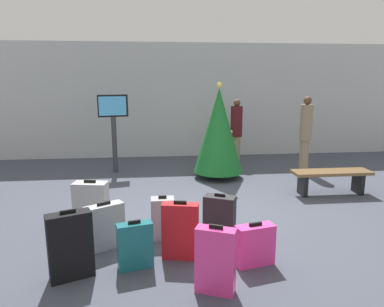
{
  "coord_description": "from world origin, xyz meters",
  "views": [
    {
      "loc": [
        -0.82,
        -5.56,
        2.26
      ],
      "look_at": [
        -0.15,
        0.86,
        0.9
      ],
      "focal_mm": 33.0,
      "sensor_mm": 36.0,
      "label": 1
    }
  ],
  "objects_px": {
    "waiting_bench": "(331,177)",
    "suitcase_2": "(255,245)",
    "holiday_tree": "(219,131)",
    "suitcase_5": "(135,246)",
    "flight_info_kiosk": "(113,120)",
    "suitcase_4": "(163,218)",
    "suitcase_6": "(180,231)",
    "suitcase_8": "(215,261)",
    "suitcase_7": "(91,207)",
    "traveller_1": "(236,130)",
    "suitcase_3": "(219,215)",
    "suitcase_1": "(105,227)",
    "traveller_0": "(306,132)",
    "suitcase_0": "(70,246)"
  },
  "relations": [
    {
      "from": "waiting_bench",
      "to": "suitcase_5",
      "type": "relative_size",
      "value": 2.51
    },
    {
      "from": "suitcase_8",
      "to": "traveller_0",
      "type": "bearing_deg",
      "value": 57.61
    },
    {
      "from": "suitcase_3",
      "to": "waiting_bench",
      "type": "bearing_deg",
      "value": 31.77
    },
    {
      "from": "suitcase_3",
      "to": "suitcase_4",
      "type": "bearing_deg",
      "value": -172.98
    },
    {
      "from": "waiting_bench",
      "to": "suitcase_8",
      "type": "height_order",
      "value": "suitcase_8"
    },
    {
      "from": "traveller_0",
      "to": "suitcase_7",
      "type": "height_order",
      "value": "traveller_0"
    },
    {
      "from": "holiday_tree",
      "to": "suitcase_1",
      "type": "height_order",
      "value": "holiday_tree"
    },
    {
      "from": "flight_info_kiosk",
      "to": "suitcase_4",
      "type": "distance_m",
      "value": 4.13
    },
    {
      "from": "waiting_bench",
      "to": "suitcase_2",
      "type": "relative_size",
      "value": 2.81
    },
    {
      "from": "suitcase_6",
      "to": "suitcase_8",
      "type": "xyz_separation_m",
      "value": [
        0.32,
        -0.79,
        0.0
      ]
    },
    {
      "from": "holiday_tree",
      "to": "suitcase_2",
      "type": "relative_size",
      "value": 3.97
    },
    {
      "from": "suitcase_3",
      "to": "suitcase_8",
      "type": "relative_size",
      "value": 0.79
    },
    {
      "from": "waiting_bench",
      "to": "suitcase_3",
      "type": "xyz_separation_m",
      "value": [
        -2.54,
        -1.57,
        -0.07
      ]
    },
    {
      "from": "suitcase_5",
      "to": "suitcase_6",
      "type": "distance_m",
      "value": 0.6
    },
    {
      "from": "flight_info_kiosk",
      "to": "traveller_0",
      "type": "xyz_separation_m",
      "value": [
        4.63,
        -0.47,
        -0.29
      ]
    },
    {
      "from": "suitcase_5",
      "to": "holiday_tree",
      "type": "bearing_deg",
      "value": 66.26
    },
    {
      "from": "flight_info_kiosk",
      "to": "suitcase_2",
      "type": "xyz_separation_m",
      "value": [
        2.19,
        -4.71,
        -1.03
      ]
    },
    {
      "from": "suitcase_5",
      "to": "suitcase_6",
      "type": "xyz_separation_m",
      "value": [
        0.56,
        0.19,
        0.08
      ]
    },
    {
      "from": "suitcase_1",
      "to": "suitcase_6",
      "type": "distance_m",
      "value": 1.06
    },
    {
      "from": "flight_info_kiosk",
      "to": "traveller_1",
      "type": "height_order",
      "value": "flight_info_kiosk"
    },
    {
      "from": "flight_info_kiosk",
      "to": "suitcase_0",
      "type": "distance_m",
      "value": 4.87
    },
    {
      "from": "flight_info_kiosk",
      "to": "suitcase_3",
      "type": "height_order",
      "value": "flight_info_kiosk"
    },
    {
      "from": "waiting_bench",
      "to": "traveller_1",
      "type": "height_order",
      "value": "traveller_1"
    },
    {
      "from": "suitcase_6",
      "to": "suitcase_0",
      "type": "bearing_deg",
      "value": -165.46
    },
    {
      "from": "flight_info_kiosk",
      "to": "suitcase_1",
      "type": "distance_m",
      "value": 4.2
    },
    {
      "from": "suitcase_0",
      "to": "suitcase_6",
      "type": "xyz_separation_m",
      "value": [
        1.28,
        0.33,
        -0.03
      ]
    },
    {
      "from": "suitcase_4",
      "to": "suitcase_5",
      "type": "relative_size",
      "value": 1.05
    },
    {
      "from": "suitcase_0",
      "to": "suitcase_2",
      "type": "relative_size",
      "value": 1.51
    },
    {
      "from": "suitcase_3",
      "to": "suitcase_1",
      "type": "bearing_deg",
      "value": -168.84
    },
    {
      "from": "waiting_bench",
      "to": "suitcase_7",
      "type": "height_order",
      "value": "suitcase_7"
    },
    {
      "from": "suitcase_1",
      "to": "suitcase_8",
      "type": "bearing_deg",
      "value": -41.58
    },
    {
      "from": "suitcase_6",
      "to": "traveller_0",
      "type": "bearing_deg",
      "value": 49.97
    },
    {
      "from": "suitcase_1",
      "to": "suitcase_7",
      "type": "relative_size",
      "value": 0.82
    },
    {
      "from": "suitcase_3",
      "to": "suitcase_2",
      "type": "bearing_deg",
      "value": -74.38
    },
    {
      "from": "waiting_bench",
      "to": "suitcase_8",
      "type": "bearing_deg",
      "value": -133.05
    },
    {
      "from": "suitcase_1",
      "to": "suitcase_2",
      "type": "relative_size",
      "value": 1.2
    },
    {
      "from": "traveller_1",
      "to": "suitcase_2",
      "type": "distance_m",
      "value": 5.43
    },
    {
      "from": "waiting_bench",
      "to": "traveller_1",
      "type": "relative_size",
      "value": 0.89
    },
    {
      "from": "suitcase_7",
      "to": "suitcase_8",
      "type": "bearing_deg",
      "value": -47.86
    },
    {
      "from": "holiday_tree",
      "to": "suitcase_5",
      "type": "distance_m",
      "value": 4.33
    },
    {
      "from": "traveller_0",
      "to": "suitcase_5",
      "type": "height_order",
      "value": "traveller_0"
    },
    {
      "from": "suitcase_2",
      "to": "suitcase_8",
      "type": "distance_m",
      "value": 0.8
    },
    {
      "from": "suitcase_6",
      "to": "suitcase_1",
      "type": "bearing_deg",
      "value": 159.29
    },
    {
      "from": "suitcase_1",
      "to": "suitcase_6",
      "type": "bearing_deg",
      "value": -20.71
    },
    {
      "from": "holiday_tree",
      "to": "flight_info_kiosk",
      "type": "xyz_separation_m",
      "value": [
        -2.44,
        0.75,
        0.17
      ]
    },
    {
      "from": "suitcase_1",
      "to": "suitcase_4",
      "type": "relative_size",
      "value": 1.02
    },
    {
      "from": "flight_info_kiosk",
      "to": "suitcase_8",
      "type": "xyz_separation_m",
      "value": [
        1.61,
        -5.24,
        -0.92
      ]
    },
    {
      "from": "suitcase_2",
      "to": "suitcase_4",
      "type": "distance_m",
      "value": 1.4
    },
    {
      "from": "holiday_tree",
      "to": "traveller_0",
      "type": "relative_size",
      "value": 1.18
    },
    {
      "from": "traveller_1",
      "to": "suitcase_8",
      "type": "relative_size",
      "value": 2.24
    }
  ]
}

